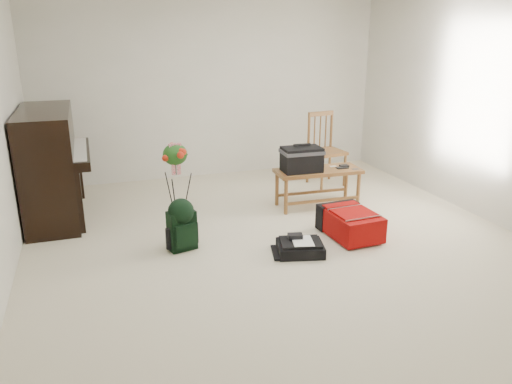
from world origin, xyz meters
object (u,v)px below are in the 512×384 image
object	(u,v)px
red_suitcase	(348,221)
flower_stand	(177,190)
bench	(307,163)
black_duffel	(300,247)
piano	(52,167)
dining_chair	(326,150)
green_backpack	(182,222)

from	to	relation	value
red_suitcase	flower_stand	distance (m)	1.83
bench	black_duffel	size ratio (longest dim) A/B	2.06
piano	black_duffel	size ratio (longest dim) A/B	2.92
piano	bench	bearing A→B (deg)	-12.84
red_suitcase	flower_stand	size ratio (longest dim) A/B	0.67
piano	dining_chair	bearing A→B (deg)	2.80
red_suitcase	black_duffel	size ratio (longest dim) A/B	1.35
dining_chair	black_duffel	xyz separation A→B (m)	(-1.25, -2.02, -0.42)
green_backpack	flower_stand	distance (m)	0.42
piano	red_suitcase	bearing A→B (deg)	-28.04
piano	black_duffel	bearing A→B (deg)	-38.86
piano	dining_chair	world-z (taller)	piano
red_suitcase	green_backpack	bearing A→B (deg)	170.01
red_suitcase	green_backpack	size ratio (longest dim) A/B	1.31
bench	green_backpack	size ratio (longest dim) A/B	2.00
red_suitcase	black_duffel	distance (m)	0.72
bench	flower_stand	xyz separation A→B (m)	(-1.63, -0.36, -0.06)
black_duffel	green_backpack	world-z (taller)	green_backpack
bench	flower_stand	world-z (taller)	flower_stand
dining_chair	red_suitcase	size ratio (longest dim) A/B	1.44
red_suitcase	green_backpack	distance (m)	1.75
bench	green_backpack	bearing A→B (deg)	-154.17
black_duffel	green_backpack	xyz separation A→B (m)	(-1.07, 0.47, 0.22)
piano	red_suitcase	size ratio (longest dim) A/B	2.16
red_suitcase	flower_stand	world-z (taller)	flower_stand
piano	flower_stand	world-z (taller)	piano
black_duffel	red_suitcase	bearing A→B (deg)	36.00
bench	green_backpack	distance (m)	1.83
dining_chair	green_backpack	size ratio (longest dim) A/B	1.90
flower_stand	green_backpack	bearing A→B (deg)	-99.46
piano	black_duffel	world-z (taller)	piano
black_duffel	flower_stand	bearing A→B (deg)	155.38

